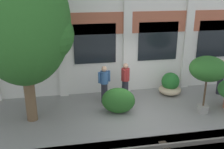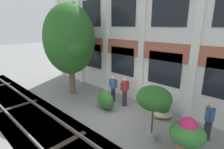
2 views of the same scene
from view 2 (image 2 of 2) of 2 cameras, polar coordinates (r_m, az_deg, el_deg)
ground_plane at (r=8.98m, az=-0.15°, el=-13.40°), size 80.00×80.00×0.00m
apartment_facade at (r=9.93m, az=10.75°, el=12.68°), size 17.13×0.64×7.80m
rail_tracks at (r=7.60m, az=-16.28°, el=-21.39°), size 24.77×2.80×0.43m
broadleaf_tree at (r=11.22m, az=-13.67°, el=10.55°), size 3.29×3.13×5.67m
potted_plant_wide_bowl at (r=9.09m, az=15.97°, el=-10.70°), size 0.99×0.99×0.99m
potted_plant_low_pan at (r=6.80m, az=13.50°, el=-7.89°), size 1.33×1.33×2.21m
potted_plant_ribbed_drum at (r=6.87m, az=23.33°, el=-17.37°), size 1.21×1.21×1.38m
resident_by_doorway at (r=10.26m, az=0.40°, el=-4.38°), size 0.51×0.34×1.57m
resident_watching_tracks at (r=7.95m, az=29.11°, el=-12.89°), size 0.34×0.46×1.56m
resident_near_plants at (r=9.71m, az=4.18°, el=-5.36°), size 0.34×0.49×1.64m
topiary_hedge at (r=9.49m, az=-2.11°, el=-8.34°), size 1.39×0.98×1.00m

